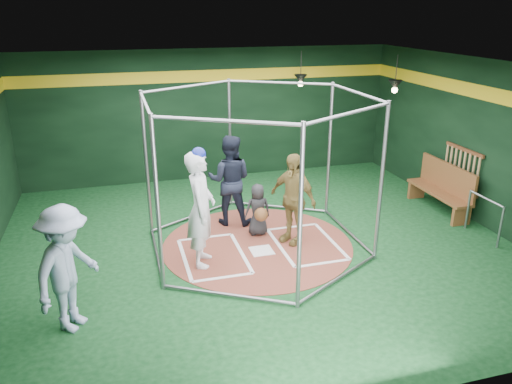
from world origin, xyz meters
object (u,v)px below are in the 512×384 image
object	(u,v)px
batter_figure	(201,208)
visitor_leopard	(293,199)
umpire	(230,180)
dugout_bench	(443,187)

from	to	relation	value
batter_figure	visitor_leopard	distance (m)	1.95
umpire	dugout_bench	distance (m)	4.96
dugout_bench	batter_figure	bearing A→B (deg)	-169.99
dugout_bench	visitor_leopard	bearing A→B (deg)	-170.99
batter_figure	umpire	world-z (taller)	batter_figure
batter_figure	umpire	distance (m)	1.90
batter_figure	dugout_bench	distance (m)	5.94
visitor_leopard	dugout_bench	distance (m)	3.99
visitor_leopard	umpire	xyz separation A→B (m)	(-0.98, 1.26, 0.06)
umpire	dugout_bench	bearing A→B (deg)	-166.26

